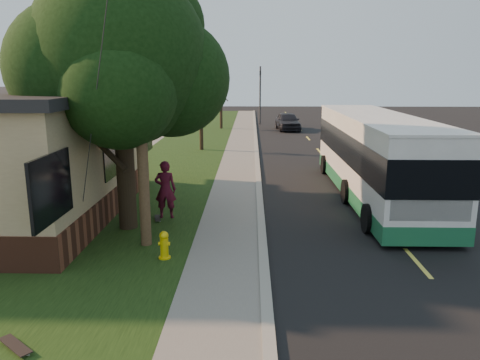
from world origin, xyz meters
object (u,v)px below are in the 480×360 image
object	(u,v)px
dumpster	(30,176)
skateboard_spare	(15,346)
skateboarder	(165,190)
skateboard_main	(158,218)
distant_car	(288,121)
utility_pole	(139,80)
leafy_tree	(122,61)
transit_bus	(375,154)
traffic_signal	(260,91)
bare_tree_near	(201,117)
bare_tree_far	(221,106)
fire_hydrant	(164,245)

from	to	relation	value
dumpster	skateboard_spare	bearing A→B (deg)	-66.34
skateboarder	skateboard_main	xyz separation A→B (m)	(-0.25, -0.23, -0.92)
skateboarder	distant_car	xyz separation A→B (m)	(6.02, 25.83, -0.27)
utility_pole	leafy_tree	xyz separation A→B (m)	(-0.87, 1.66, 0.54)
distant_car	skateboard_spare	bearing A→B (deg)	-106.63
transit_bus	dumpster	distance (m)	14.07
utility_pole	distant_car	xyz separation A→B (m)	(6.14, 28.39, -3.86)
traffic_signal	dumpster	distance (m)	28.66
leafy_tree	bare_tree_near	size ratio (longest dim) A/B	1.81
transit_bus	bare_tree_far	bearing A→B (deg)	107.90
fire_hydrant	distant_car	xyz separation A→B (m)	(5.44, 29.38, 0.34)
utility_pole	bare_tree_near	bearing A→B (deg)	90.66
bare_tree_near	utility_pole	bearing A→B (deg)	-89.34
skateboarder	leafy_tree	bearing A→B (deg)	40.49
leafy_tree	traffic_signal	world-z (taller)	leafy_tree
utility_pole	bare_tree_near	xyz separation A→B (m)	(-0.19, 17.01, -2.48)
skateboarder	dumpster	size ratio (longest dim) A/B	1.20
utility_pole	skateboard_spare	xyz separation A→B (m)	(-1.17, -5.20, -4.50)
leafy_tree	skateboard_main	bearing A→B (deg)	42.57
bare_tree_far	skateboard_main	bearing A→B (deg)	-90.95
utility_pole	skateboard_main	distance (m)	5.08
fire_hydrant	utility_pole	xyz separation A→B (m)	(-0.71, 0.99, 4.20)
bare_tree_near	traffic_signal	bearing A→B (deg)	75.96
fire_hydrant	bare_tree_near	distance (m)	18.10
leafy_tree	traffic_signal	distance (m)	31.76
transit_bus	dumpster	bearing A→B (deg)	177.77
transit_bus	distant_car	size ratio (longest dim) A/B	2.65
fire_hydrant	skateboard_main	world-z (taller)	fire_hydrant
skateboarder	skateboard_main	distance (m)	0.98
fire_hydrant	skateboard_spare	bearing A→B (deg)	-114.04
utility_pole	bare_tree_near	distance (m)	17.19
utility_pole	fire_hydrant	bearing A→B (deg)	-54.62
distant_car	bare_tree_near	bearing A→B (deg)	-123.45
traffic_signal	utility_pole	bearing A→B (deg)	-96.58
leafy_tree	distant_car	bearing A→B (deg)	75.31
dumpster	distant_car	bearing A→B (deg)	60.85
fire_hydrant	transit_bus	bearing A→B (deg)	43.30
skateboard_main	distant_car	distance (m)	26.82
traffic_signal	skateboard_spare	xyz separation A→B (m)	(-4.98, -38.21, -3.03)
dumpster	bare_tree_far	bearing A→B (deg)	74.05
utility_pole	leafy_tree	distance (m)	1.94
skateboard_spare	dumpster	xyz separation A→B (m)	(-5.02, 11.46, 0.54)
skateboard_main	leafy_tree	bearing A→B (deg)	-137.43
fire_hydrant	skateboard_main	distance (m)	3.44
bare_tree_far	skateboard_spare	distance (m)	34.29
skateboarder	dumpster	distance (m)	7.33
traffic_signal	skateboarder	bearing A→B (deg)	-96.90
fire_hydrant	utility_pole	size ratio (longest dim) A/B	0.08
bare_tree_near	traffic_signal	xyz separation A→B (m)	(4.00, 16.00, 1.01)
leafy_tree	transit_bus	distance (m)	10.19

